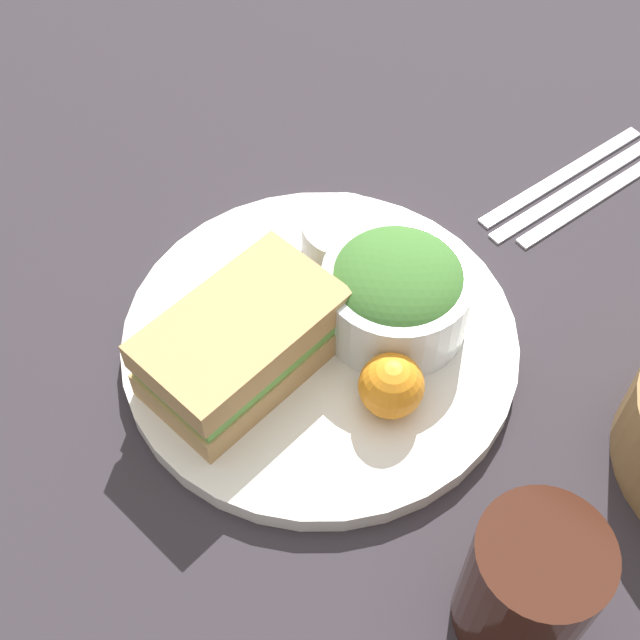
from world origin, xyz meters
TOP-DOWN VIEW (x-y plane):
  - ground_plane at (0.00, 0.00)m, footprint 4.00×4.00m
  - plate at (0.00, 0.00)m, footprint 0.30×0.30m
  - sandwich at (0.06, -0.03)m, footprint 0.15×0.09m
  - salad_bowl at (-0.05, 0.03)m, footprint 0.11×0.11m
  - dressing_cup at (-0.08, -0.04)m, footprint 0.07×0.07m
  - orange_wedge at (0.01, 0.08)m, footprint 0.05×0.05m
  - drink_glass at (0.08, 0.22)m, footprint 0.08×0.08m
  - fork at (-0.28, 0.05)m, footprint 0.19×0.06m
  - knife at (-0.28, 0.07)m, footprint 0.20×0.06m
  - spoon at (-0.27, 0.09)m, footprint 0.17×0.05m

SIDE VIEW (x-z plane):
  - ground_plane at x=0.00m, z-range 0.00..0.00m
  - fork at x=-0.28m, z-range 0.00..0.01m
  - knife at x=-0.28m, z-range 0.00..0.01m
  - spoon at x=-0.27m, z-range 0.00..0.01m
  - plate at x=0.00m, z-range 0.00..0.02m
  - dressing_cup at x=-0.08m, z-range 0.02..0.05m
  - orange_wedge at x=0.01m, z-range 0.02..0.06m
  - sandwich at x=0.06m, z-range 0.02..0.08m
  - salad_bowl at x=-0.05m, z-range 0.02..0.09m
  - drink_glass at x=0.08m, z-range 0.00..0.11m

